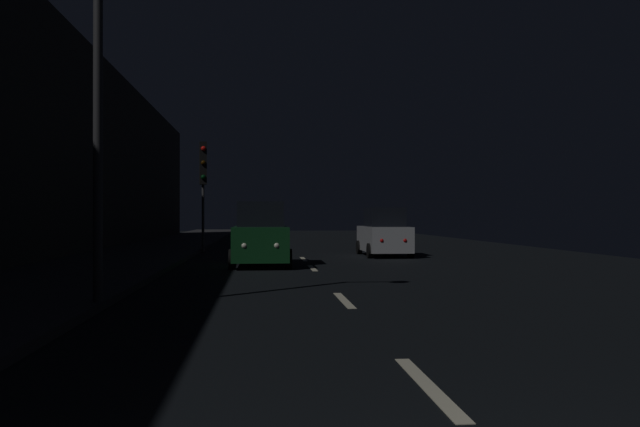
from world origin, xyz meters
TOP-DOWN VIEW (x-y plane):
  - ground at (0.00, 24.50)m, footprint 25.33×84.00m
  - sidewalk_left at (-6.46, 24.50)m, footprint 4.40×84.00m
  - building_facade_left at (-9.06, 21.00)m, footprint 0.80×63.00m
  - lane_centerline at (0.00, 12.24)m, footprint 0.16×19.69m
  - traffic_light_far_left at (-4.16, 25.35)m, footprint 0.36×0.48m
  - streetlamp_overhead at (-3.89, 8.20)m, footprint 1.70×0.44m
  - car_approaching_headlights at (-1.60, 17.70)m, footprint 1.91×4.13m
  - car_parked_right_far at (3.36, 22.09)m, footprint 1.79×3.87m

SIDE VIEW (x-z plane):
  - ground at x=0.00m, z-range -0.02..0.00m
  - lane_centerline at x=0.00m, z-range 0.00..0.01m
  - sidewalk_left at x=-6.46m, z-range 0.00..0.15m
  - car_parked_right_far at x=3.36m, z-range -0.08..1.86m
  - car_approaching_headlights at x=-1.60m, z-range -0.09..1.99m
  - traffic_light_far_left at x=-4.16m, z-range 1.12..6.04m
  - building_facade_left at x=-9.06m, z-range 0.00..8.82m
  - streetlamp_overhead at x=-3.89m, z-range 1.15..8.06m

